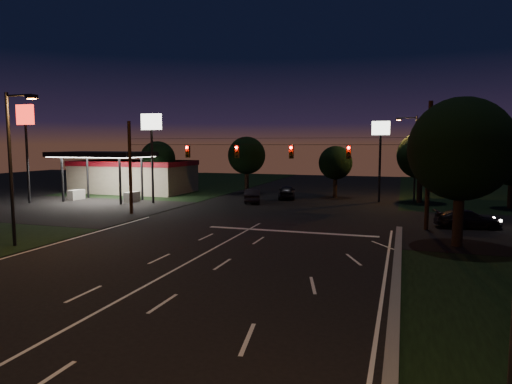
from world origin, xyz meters
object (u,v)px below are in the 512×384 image
at_px(utility_pole_right, 426,230).
at_px(tree_right_near, 461,150).
at_px(car_oncoming_a, 287,192).
at_px(car_oncoming_b, 253,196).
at_px(car_cross, 468,219).

height_order(utility_pole_right, tree_right_near, tree_right_near).
height_order(car_oncoming_a, car_oncoming_b, car_oncoming_a).
distance_m(utility_pole_right, tree_right_near, 7.61).
bearing_deg(car_oncoming_a, car_oncoming_b, 47.14).
xyz_separation_m(tree_right_near, car_oncoming_a, (-15.47, 20.02, -4.92)).
xyz_separation_m(tree_right_near, car_cross, (1.35, 6.47, -5.01)).
bearing_deg(tree_right_near, car_cross, 78.24).
relative_size(car_oncoming_b, car_cross, 0.95).
height_order(tree_right_near, car_oncoming_b, tree_right_near).
bearing_deg(car_cross, car_oncoming_b, 53.95).
bearing_deg(utility_pole_right, car_oncoming_b, 146.84).
bearing_deg(car_oncoming_a, car_cross, 128.33).
bearing_deg(car_oncoming_a, tree_right_near, 114.90).
xyz_separation_m(car_oncoming_a, car_cross, (16.82, -13.56, -0.09)).
distance_m(tree_right_near, car_cross, 8.29).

